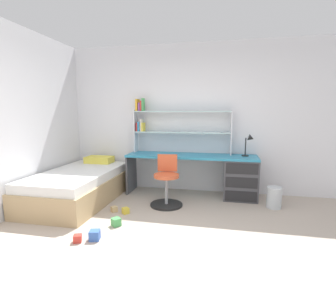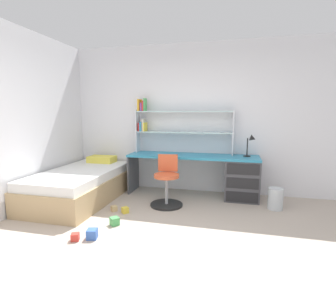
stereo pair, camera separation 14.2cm
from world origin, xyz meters
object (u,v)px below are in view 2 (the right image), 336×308
Objects in this scene: waste_bin at (275,199)px; desk_lamp at (251,142)px; swivel_chair at (167,186)px; toy_block_natural_4 at (114,208)px; bookshelf_hutch at (173,123)px; bed_platform at (81,185)px; desk at (228,175)px; toy_block_red_3 at (75,237)px; toy_block_blue_2 at (92,234)px; toy_block_yellow_1 at (125,210)px; toy_block_green_0 at (115,221)px.

desk_lamp is at bearing 131.12° from waste_bin.
toy_block_natural_4 is (-0.71, -0.46, -0.28)m from swivel_chair.
bed_platform is (-1.41, -0.88, -1.03)m from bookshelf_hutch.
bookshelf_hutch is 21.87× the size of toy_block_natural_4.
desk is 26.19× the size of toy_block_red_3.
bed_platform is 1.55m from toy_block_red_3.
bookshelf_hutch reaches higher than desk_lamp.
toy_block_blue_2 is 1.33× the size of toy_block_red_3.
waste_bin is 3.73× the size of toy_block_yellow_1.
waste_bin is (3.15, 0.32, -0.09)m from bed_platform.
desk reaches higher than bed_platform.
desk is 2.67m from toy_block_red_3.
bed_platform is at bearing -176.51° from swivel_chair.
desk_lamp is at bearing 41.41° from toy_block_green_0.
bed_platform is 23.12× the size of toy_block_red_3.
desk is 0.68m from desk_lamp.
waste_bin is at bearing -27.77° from desk.
toy_block_blue_2 is 1.42× the size of toy_block_natural_4.
toy_block_blue_2 is at bearing -53.87° from bed_platform.
toy_block_natural_4 is at bearing 88.48° from toy_block_red_3.
toy_block_yellow_1 is (-0.44, -1.27, -1.25)m from bookshelf_hutch.
bed_platform is at bearing -165.08° from desk_lamp.
bed_platform is at bearing 126.13° from toy_block_blue_2.
swivel_chair is (-0.94, -0.61, -0.09)m from desk.
bed_platform is (-2.42, -0.70, -0.16)m from desk.
swivel_chair is at bearing -172.24° from waste_bin.
swivel_chair is 9.10× the size of toy_block_yellow_1.
toy_block_red_3 is at bearing -129.32° from desk.
bed_platform is 24.71× the size of toy_block_natural_4.
waste_bin reaches higher than toy_block_red_3.
desk_lamp reaches higher than toy_block_blue_2.
toy_block_yellow_1 is (-2.18, -0.72, -0.12)m from waste_bin.
toy_block_natural_4 is at bearing -25.38° from bed_platform.
waste_bin is (0.37, -0.42, -0.82)m from desk_lamp.
waste_bin is 3.15× the size of toy_block_green_0.
toy_block_green_0 is (-1.78, -1.57, -0.93)m from desk_lamp.
waste_bin is at bearing 7.76° from swivel_chair.
swivel_chair is 2.44× the size of waste_bin.
bookshelf_hutch is 1.84m from toy_block_yellow_1.
bookshelf_hutch is 5.41× the size of waste_bin.
waste_bin is at bearing 28.09° from toy_block_green_0.
waste_bin is 2.30m from toy_block_yellow_1.
bookshelf_hutch reaches higher than desk.
waste_bin is at bearing 34.53° from toy_block_red_3.
bed_platform is (-2.78, -0.74, -0.73)m from desk_lamp.
toy_block_green_0 is 0.90× the size of toy_block_blue_2.
waste_bin is 3.78× the size of toy_block_red_3.
toy_block_green_0 is at bearing -63.55° from toy_block_natural_4.
swivel_chair is 1.48m from bed_platform.
desk is 6.93× the size of waste_bin.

